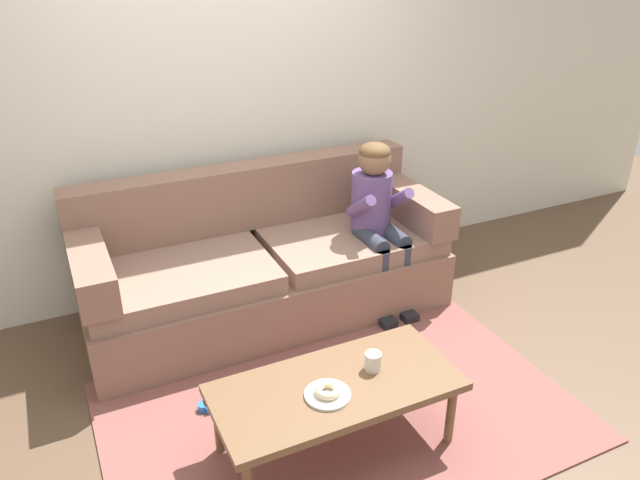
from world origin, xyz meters
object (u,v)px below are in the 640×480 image
at_px(toy_controller, 219,403).
at_px(mug, 373,361).
at_px(donut, 328,390).
at_px(person_child, 377,210).
at_px(couch, 264,265).
at_px(coffee_table, 336,391).

bearing_deg(toy_controller, mug, -58.70).
distance_m(donut, toy_controller, 0.78).
bearing_deg(person_child, mug, -120.72).
bearing_deg(person_child, toy_controller, -155.51).
bearing_deg(mug, toy_controller, 141.92).
distance_m(couch, mug, 1.29).
bearing_deg(coffee_table, person_child, 52.44).
relative_size(couch, donut, 19.02).
distance_m(donut, mug, 0.29).
relative_size(donut, mug, 1.33).
height_order(donut, toy_controller, donut).
bearing_deg(toy_controller, donut, -78.95).
height_order(couch, person_child, person_child).
bearing_deg(donut, person_child, 51.55).
distance_m(coffee_table, mug, 0.22).
bearing_deg(couch, mug, -87.01).
bearing_deg(toy_controller, couch, 33.57).
relative_size(coffee_table, toy_controller, 5.08).
height_order(couch, donut, couch).
xyz_separation_m(donut, toy_controller, (-0.35, 0.58, -0.40)).
height_order(person_child, donut, person_child).
xyz_separation_m(person_child, mug, (-0.64, -1.08, -0.24)).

